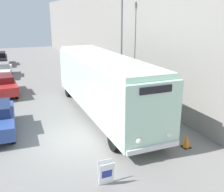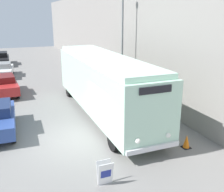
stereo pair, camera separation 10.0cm
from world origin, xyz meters
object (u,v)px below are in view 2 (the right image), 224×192
object	(u,v)px
sign_board	(105,173)
parked_car_far	(2,70)
parked_car_mid	(3,85)
parked_car_distant	(1,59)
streetlamp	(122,29)
traffic_cone	(187,141)
vintage_bus	(103,82)

from	to	relation	value
sign_board	parked_car_far	world-z (taller)	parked_car_far
sign_board	parked_car_mid	xyz separation A→B (m)	(-3.20, 12.99, 0.32)
sign_board	parked_car_distant	world-z (taller)	parked_car_distant
streetlamp	sign_board	bearing A→B (deg)	-117.10
streetlamp	traffic_cone	size ratio (longest dim) A/B	12.03
streetlamp	traffic_cone	bearing A→B (deg)	-93.82
traffic_cone	parked_car_far	bearing A→B (deg)	112.34
vintage_bus	parked_car_mid	world-z (taller)	vintage_bus
parked_car_far	parked_car_distant	world-z (taller)	parked_car_distant
vintage_bus	sign_board	xyz separation A→B (m)	(-2.31, -6.45, -1.54)
streetlamp	parked_car_distant	size ratio (longest dim) A/B	1.59
vintage_bus	traffic_cone	world-z (taller)	vintage_bus
streetlamp	parked_car_distant	xyz separation A→B (m)	(-8.25, 16.79, -4.02)
parked_car_far	sign_board	bearing A→B (deg)	-75.82
streetlamp	traffic_cone	world-z (taller)	streetlamp
parked_car_far	parked_car_distant	bearing A→B (deg)	95.71
vintage_bus	sign_board	world-z (taller)	vintage_bus
vintage_bus	parked_car_far	size ratio (longest dim) A/B	2.75
vintage_bus	parked_car_distant	xyz separation A→B (m)	(-5.70, 19.82, -1.21)
vintage_bus	parked_car_far	bearing A→B (deg)	113.10
sign_board	parked_car_far	xyz separation A→B (m)	(-3.27, 19.52, 0.25)
streetlamp	parked_car_distant	world-z (taller)	streetlamp
vintage_bus	streetlamp	world-z (taller)	streetlamp
streetlamp	parked_car_far	xyz separation A→B (m)	(-8.12, 10.04, -4.09)
sign_board	streetlamp	distance (m)	11.50
streetlamp	parked_car_far	bearing A→B (deg)	128.96
sign_board	parked_car_far	bearing A→B (deg)	99.51
parked_car_mid	parked_car_distant	distance (m)	13.28
vintage_bus	traffic_cone	xyz separation A→B (m)	(1.99, -5.33, -1.66)
parked_car_mid	traffic_cone	xyz separation A→B (m)	(7.49, -11.88, -0.44)
vintage_bus	sign_board	bearing A→B (deg)	-109.68
vintage_bus	parked_car_distant	size ratio (longest dim) A/B	2.45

